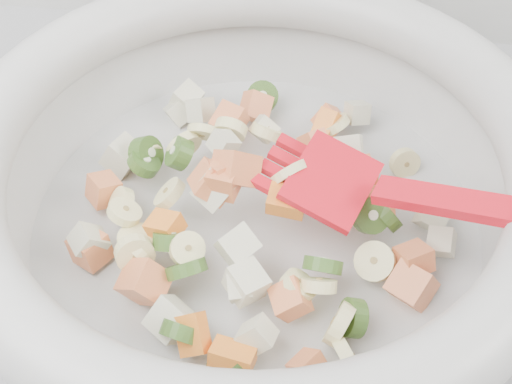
# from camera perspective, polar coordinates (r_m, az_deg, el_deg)

# --- Properties ---
(mixing_bowl) EXTENTS (0.46, 0.40, 0.12)m
(mixing_bowl) POSITION_cam_1_polar(r_m,az_deg,el_deg) (0.47, 0.03, 1.00)
(mixing_bowl) COLOR silver
(mixing_bowl) RESTS_ON counter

